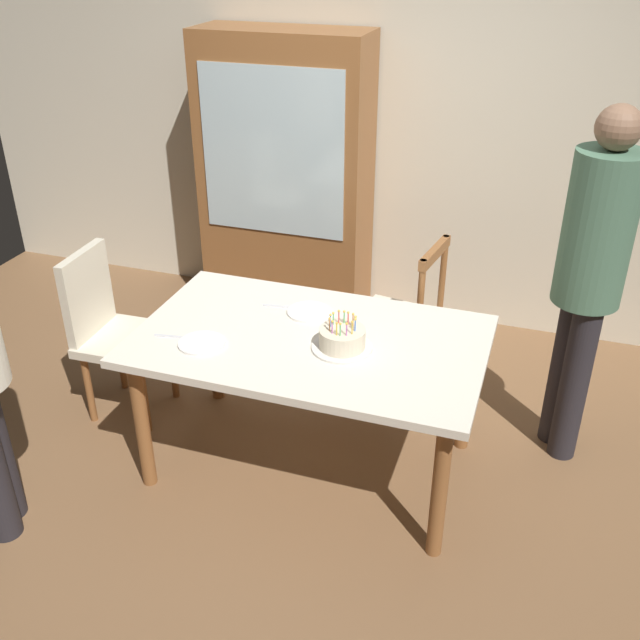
# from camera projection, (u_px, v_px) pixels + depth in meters

# --- Properties ---
(ground) EXTENTS (6.40, 6.40, 0.00)m
(ground) POSITION_uv_depth(u_px,v_px,m) (311.00, 463.00, 3.75)
(ground) COLOR brown
(back_wall) EXTENTS (6.40, 0.10, 2.60)m
(back_wall) POSITION_uv_depth(u_px,v_px,m) (404.00, 126.00, 4.65)
(back_wall) COLOR beige
(back_wall) RESTS_ON ground
(dining_table) EXTENTS (1.63, 0.99, 0.76)m
(dining_table) POSITION_uv_depth(u_px,v_px,m) (310.00, 353.00, 3.42)
(dining_table) COLOR silver
(dining_table) RESTS_ON ground
(birthday_cake) EXTENTS (0.28, 0.28, 0.17)m
(birthday_cake) POSITION_uv_depth(u_px,v_px,m) (342.00, 340.00, 3.27)
(birthday_cake) COLOR silver
(birthday_cake) RESTS_ON dining_table
(plate_near_celebrant) EXTENTS (0.22, 0.22, 0.01)m
(plate_near_celebrant) POSITION_uv_depth(u_px,v_px,m) (202.00, 343.00, 3.32)
(plate_near_celebrant) COLOR white
(plate_near_celebrant) RESTS_ON dining_table
(plate_far_side) EXTENTS (0.22, 0.22, 0.01)m
(plate_far_side) POSITION_uv_depth(u_px,v_px,m) (309.00, 312.00, 3.59)
(plate_far_side) COLOR white
(plate_far_side) RESTS_ON dining_table
(fork_near_celebrant) EXTENTS (0.18, 0.04, 0.01)m
(fork_near_celebrant) POSITION_uv_depth(u_px,v_px,m) (173.00, 337.00, 3.38)
(fork_near_celebrant) COLOR silver
(fork_near_celebrant) RESTS_ON dining_table
(fork_far_side) EXTENTS (0.18, 0.03, 0.01)m
(fork_far_side) POSITION_uv_depth(u_px,v_px,m) (280.00, 307.00, 3.64)
(fork_far_side) COLOR silver
(fork_far_side) RESTS_ON dining_table
(chair_spindle_back) EXTENTS (0.50, 0.50, 0.95)m
(chair_spindle_back) POSITION_uv_depth(u_px,v_px,m) (400.00, 321.00, 4.12)
(chair_spindle_back) COLOR beige
(chair_spindle_back) RESTS_ON ground
(chair_upholstered) EXTENTS (0.46, 0.46, 0.95)m
(chair_upholstered) POSITION_uv_depth(u_px,v_px,m) (110.00, 325.00, 3.94)
(chair_upholstered) COLOR beige
(chair_upholstered) RESTS_ON ground
(person_guest) EXTENTS (0.32, 0.32, 1.80)m
(person_guest) POSITION_uv_depth(u_px,v_px,m) (590.00, 270.00, 3.38)
(person_guest) COLOR #262328
(person_guest) RESTS_ON ground
(china_cabinet) EXTENTS (1.10, 0.45, 1.90)m
(china_cabinet) POSITION_uv_depth(u_px,v_px,m) (286.00, 181.00, 4.78)
(china_cabinet) COLOR brown
(china_cabinet) RESTS_ON ground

